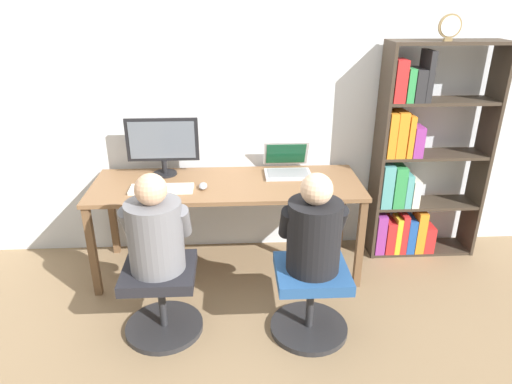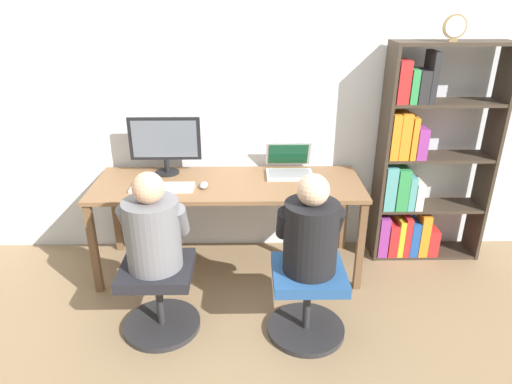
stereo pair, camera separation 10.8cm
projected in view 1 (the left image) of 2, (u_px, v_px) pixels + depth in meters
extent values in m
plane|color=#846B4C|center=(229.00, 293.00, 3.31)|extent=(14.00, 14.00, 0.00)
cube|color=silver|center=(225.00, 93.00, 3.45)|extent=(10.00, 0.05, 2.60)
cube|color=brown|center=(227.00, 185.00, 3.33)|extent=(1.96, 0.67, 0.03)
cube|color=brown|center=(93.00, 252.00, 3.16)|extent=(0.05, 0.05, 0.69)
cube|color=brown|center=(360.00, 245.00, 3.25)|extent=(0.05, 0.05, 0.69)
cube|color=brown|center=(112.00, 214.00, 3.69)|extent=(0.05, 0.05, 0.69)
cube|color=brown|center=(341.00, 209.00, 3.79)|extent=(0.05, 0.05, 0.69)
cylinder|color=black|center=(165.00, 174.00, 3.48)|extent=(0.18, 0.18, 0.01)
cylinder|color=black|center=(165.00, 167.00, 3.45)|extent=(0.04, 0.04, 0.10)
cube|color=black|center=(162.00, 140.00, 3.37)|extent=(0.53, 0.02, 0.33)
cube|color=slate|center=(162.00, 140.00, 3.36)|extent=(0.48, 0.01, 0.28)
cube|color=#B7B7BC|center=(288.00, 174.00, 3.45)|extent=(0.35, 0.23, 0.02)
cube|color=gray|center=(288.00, 173.00, 3.45)|extent=(0.31, 0.18, 0.00)
cube|color=#B7B7BC|center=(286.00, 153.00, 3.56)|extent=(0.35, 0.10, 0.21)
cube|color=#144C2D|center=(286.00, 154.00, 3.55)|extent=(0.31, 0.09, 0.18)
cube|color=silver|center=(162.00, 189.00, 3.19)|extent=(0.44, 0.16, 0.02)
cube|color=#BAB8AD|center=(161.00, 187.00, 3.19)|extent=(0.41, 0.13, 0.00)
ellipsoid|color=#99999E|center=(203.00, 186.00, 3.23)|extent=(0.06, 0.11, 0.03)
cylinder|color=#262628|center=(165.00, 326.00, 2.95)|extent=(0.50, 0.50, 0.04)
cylinder|color=#262628|center=(162.00, 301.00, 2.87)|extent=(0.05, 0.05, 0.36)
cube|color=black|center=(159.00, 272.00, 2.78)|extent=(0.44, 0.41, 0.07)
cylinder|color=#262628|center=(309.00, 327.00, 2.94)|extent=(0.50, 0.50, 0.04)
cylinder|color=#262628|center=(310.00, 302.00, 2.86)|extent=(0.05, 0.05, 0.36)
cube|color=#234C84|center=(312.00, 273.00, 2.77)|extent=(0.44, 0.41, 0.07)
cylinder|color=slate|center=(155.00, 236.00, 2.68)|extent=(0.33, 0.33, 0.43)
sphere|color=tan|center=(151.00, 189.00, 2.56)|extent=(0.19, 0.19, 0.19)
cylinder|color=slate|center=(130.00, 222.00, 2.70)|extent=(0.09, 0.20, 0.25)
cylinder|color=slate|center=(183.00, 221.00, 2.72)|extent=(0.09, 0.20, 0.25)
cylinder|color=black|center=(314.00, 236.00, 2.67)|extent=(0.32, 0.32, 0.44)
sphere|color=beige|center=(317.00, 189.00, 2.55)|extent=(0.19, 0.19, 0.19)
cylinder|color=black|center=(287.00, 222.00, 2.69)|extent=(0.09, 0.20, 0.25)
cylinder|color=black|center=(338.00, 221.00, 2.71)|extent=(0.09, 0.20, 0.25)
cube|color=#382D23|center=(379.00, 155.00, 3.51)|extent=(0.02, 0.27, 1.69)
cube|color=#382D23|center=(483.00, 154.00, 3.55)|extent=(0.02, 0.27, 1.69)
cube|color=#382D23|center=(416.00, 248.00, 3.87)|extent=(0.81, 0.26, 0.02)
cube|color=#382D23|center=(423.00, 203.00, 3.70)|extent=(0.81, 0.26, 0.02)
cube|color=#382D23|center=(431.00, 154.00, 3.53)|extent=(0.81, 0.26, 0.02)
cube|color=#382D23|center=(440.00, 101.00, 3.37)|extent=(0.81, 0.26, 0.02)
cube|color=#382D23|center=(450.00, 42.00, 3.20)|extent=(0.81, 0.26, 0.02)
cube|color=#8C338C|center=(379.00, 233.00, 3.73)|extent=(0.08, 0.15, 0.34)
cube|color=red|center=(388.00, 234.00, 3.77)|extent=(0.07, 0.21, 0.28)
cube|color=gold|center=(396.00, 234.00, 3.74)|extent=(0.04, 0.15, 0.31)
cube|color=red|center=(402.00, 232.00, 3.75)|extent=(0.05, 0.18, 0.34)
cube|color=#1E4C9E|center=(408.00, 233.00, 3.77)|extent=(0.07, 0.19, 0.30)
cube|color=orange|center=(419.00, 230.00, 3.75)|extent=(0.07, 0.16, 0.36)
cube|color=red|center=(427.00, 238.00, 3.78)|extent=(0.08, 0.15, 0.22)
cube|color=teal|center=(384.00, 183.00, 3.60)|extent=(0.09, 0.23, 0.35)
cube|color=#2D8C47|center=(397.00, 185.00, 3.58)|extent=(0.09, 0.19, 0.33)
cube|color=teal|center=(406.00, 189.00, 3.59)|extent=(0.05, 0.17, 0.27)
cube|color=silver|center=(412.00, 191.00, 3.63)|extent=(0.06, 0.21, 0.22)
cube|color=orange|center=(390.00, 134.00, 3.41)|extent=(0.06, 0.18, 0.34)
cube|color=orange|center=(399.00, 133.00, 3.42)|extent=(0.08, 0.19, 0.34)
cube|color=orange|center=(407.00, 135.00, 3.44)|extent=(0.04, 0.22, 0.32)
cube|color=#8C338C|center=(416.00, 141.00, 3.42)|extent=(0.08, 0.15, 0.23)
cube|color=red|center=(398.00, 81.00, 3.24)|extent=(0.08, 0.16, 0.30)
cube|color=#2D8C47|center=(407.00, 84.00, 3.28)|extent=(0.05, 0.21, 0.24)
cube|color=#262628|center=(416.00, 84.00, 3.29)|extent=(0.07, 0.22, 0.23)
cube|color=#262628|center=(426.00, 76.00, 3.26)|extent=(0.04, 0.20, 0.36)
cube|color=olive|center=(448.00, 40.00, 3.12)|extent=(0.06, 0.03, 0.02)
cylinder|color=olive|center=(450.00, 26.00, 3.08)|extent=(0.16, 0.02, 0.16)
cylinder|color=white|center=(451.00, 26.00, 3.07)|extent=(0.13, 0.00, 0.13)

